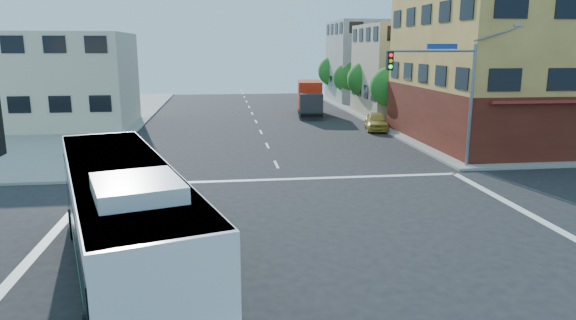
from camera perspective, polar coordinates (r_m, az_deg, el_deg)
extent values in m
plane|color=black|center=(18.10, 3.11, -9.73)|extent=(120.00, 120.00, 0.00)
cube|color=gray|center=(64.39, 29.11, 4.89)|extent=(50.00, 50.00, 0.15)
cube|color=gold|center=(41.91, 26.68, 11.41)|extent=(18.00, 15.00, 14.00)
cube|color=#5A2014|center=(42.18, 26.02, 4.64)|extent=(18.09, 15.08, 4.00)
cube|color=tan|center=(54.37, 14.57, 9.63)|extent=(12.00, 10.00, 9.00)
cube|color=#A7A7A2|center=(67.55, 10.15, 10.73)|extent=(12.00, 10.00, 10.00)
cube|color=beige|center=(48.59, -24.20, 8.06)|extent=(12.00, 10.00, 8.00)
cylinder|color=slate|center=(30.79, 19.64, 5.54)|extent=(0.18, 0.18, 7.00)
cylinder|color=slate|center=(29.32, 15.86, 11.56)|extent=(5.01, 0.62, 0.12)
cube|color=black|center=(28.22, 11.25, 10.76)|extent=(0.32, 0.30, 1.00)
sphere|color=#FF0C0C|center=(28.05, 11.38, 11.35)|extent=(0.20, 0.20, 0.20)
sphere|color=yellow|center=(28.06, 11.36, 10.74)|extent=(0.20, 0.20, 0.20)
sphere|color=#19FF33|center=(28.06, 11.33, 10.13)|extent=(0.20, 0.20, 0.20)
cube|color=navy|center=(29.57, 16.77, 12.00)|extent=(1.80, 0.22, 0.28)
cube|color=gray|center=(32.05, 24.15, 13.51)|extent=(0.50, 0.22, 0.14)
cylinder|color=#3C2516|center=(47.26, 11.14, 5.11)|extent=(0.28, 0.28, 1.92)
sphere|color=#1B5618|center=(47.02, 11.27, 8.01)|extent=(3.60, 3.60, 3.60)
sphere|color=#1B5618|center=(46.81, 11.90, 9.07)|extent=(2.52, 2.52, 2.52)
cylinder|color=#3C2516|center=(54.85, 8.52, 6.24)|extent=(0.28, 0.28, 1.99)
sphere|color=#1B5618|center=(54.64, 8.60, 8.86)|extent=(3.80, 3.80, 3.80)
sphere|color=#1B5618|center=(54.42, 9.13, 9.83)|extent=(2.66, 2.66, 2.66)
cylinder|color=#3C2516|center=(62.55, 6.52, 7.00)|extent=(0.28, 0.28, 1.89)
sphere|color=#1B5618|center=(62.38, 6.58, 9.11)|extent=(3.40, 3.40, 3.40)
sphere|color=#1B5618|center=(62.14, 7.03, 9.87)|extent=(2.38, 2.38, 2.38)
cylinder|color=#3C2516|center=(70.31, 4.97, 7.69)|extent=(0.28, 0.28, 2.03)
sphere|color=#1B5618|center=(70.14, 5.01, 9.82)|extent=(4.00, 4.00, 4.00)
sphere|color=#1B5618|center=(69.90, 5.40, 10.62)|extent=(2.80, 2.80, 2.80)
cube|color=black|center=(16.43, -17.49, -10.46)|extent=(6.51, 13.15, 0.48)
cube|color=white|center=(15.98, -17.80, -6.10)|extent=(6.49, 13.12, 3.06)
cube|color=black|center=(15.92, -17.84, -5.46)|extent=(6.42, 12.77, 1.34)
cube|color=black|center=(22.09, -19.94, -0.95)|extent=(2.42, 0.82, 1.45)
cube|color=#E5590C|center=(21.91, -20.16, 1.80)|extent=(1.98, 0.67, 0.30)
cube|color=white|center=(15.59, -18.16, -0.98)|extent=(6.36, 12.86, 0.13)
cube|color=white|center=(12.42, -16.41, -2.99)|extent=(2.54, 2.83, 0.39)
cube|color=#0B733B|center=(15.65, -22.44, -9.90)|extent=(1.79, 5.64, 0.30)
cube|color=#0B733B|center=(15.94, -12.37, -8.80)|extent=(1.79, 5.64, 0.30)
cylinder|color=black|center=(20.24, -22.68, -6.59)|extent=(0.64, 1.16, 1.12)
cylinder|color=#99999E|center=(20.24, -23.11, -6.63)|extent=(0.21, 0.55, 0.56)
cylinder|color=black|center=(20.44, -15.46, -5.87)|extent=(0.64, 1.16, 1.12)
cylinder|color=#99999E|center=(20.47, -15.04, -5.82)|extent=(0.21, 0.55, 0.56)
cylinder|color=black|center=(12.98, -9.06, -16.60)|extent=(0.64, 1.16, 1.12)
cylinder|color=#99999E|center=(13.02, -8.40, -16.49)|extent=(0.21, 0.55, 0.56)
cube|color=#26272C|center=(49.54, 2.58, 5.98)|extent=(2.42, 2.34, 2.47)
cube|color=black|center=(48.60, 2.64, 6.30)|extent=(1.99, 0.32, 0.95)
cube|color=red|center=(53.04, 2.39, 7.23)|extent=(2.90, 5.55, 2.85)
cube|color=black|center=(52.07, 2.43, 5.51)|extent=(2.99, 7.79, 0.28)
cylinder|color=black|center=(49.77, 1.41, 5.14)|extent=(0.38, 0.97, 0.95)
cylinder|color=black|center=(49.88, 3.71, 5.13)|extent=(0.38, 0.97, 0.95)
cylinder|color=black|center=(52.50, 1.32, 5.52)|extent=(0.38, 0.97, 0.95)
cylinder|color=black|center=(52.60, 3.50, 5.51)|extent=(0.38, 0.97, 0.95)
cylinder|color=black|center=(54.86, 1.24, 5.82)|extent=(0.38, 0.97, 0.95)
cylinder|color=black|center=(54.95, 3.33, 5.81)|extent=(0.38, 0.97, 0.95)
imported|color=gold|center=(43.56, 9.79, 4.26)|extent=(2.58, 4.62, 1.49)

